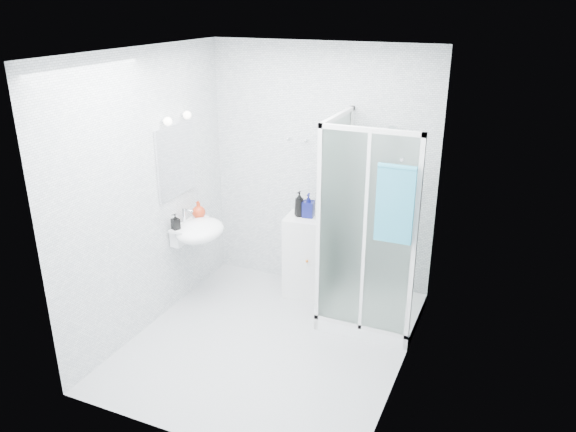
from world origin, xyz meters
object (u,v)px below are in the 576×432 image
at_px(wall_basin, 198,230).
at_px(shampoo_bottle_b, 308,205).
at_px(soap_dispenser_black, 175,222).
at_px(shower_enclosure, 364,279).
at_px(hand_towel, 395,202).
at_px(shampoo_bottle_a, 299,204).
at_px(soap_dispenser_orange, 199,210).
at_px(storage_cabinet, 303,256).

height_order(wall_basin, shampoo_bottle_b, shampoo_bottle_b).
xyz_separation_m(wall_basin, shampoo_bottle_b, (0.96, 0.59, 0.21)).
bearing_deg(shampoo_bottle_b, soap_dispenser_black, -144.19).
bearing_deg(wall_basin, shower_enclosure, 10.81).
bearing_deg(hand_towel, wall_basin, 177.55).
xyz_separation_m(shampoo_bottle_a, soap_dispenser_orange, (-0.95, -0.41, -0.06)).
relative_size(storage_cabinet, shampoo_bottle_b, 3.54).
distance_m(shower_enclosure, soap_dispenser_orange, 1.81).
height_order(wall_basin, soap_dispenser_black, soap_dispenser_black).
height_order(storage_cabinet, soap_dispenser_orange, soap_dispenser_orange).
bearing_deg(shower_enclosure, shampoo_bottle_b, 158.37).
height_order(shampoo_bottle_b, soap_dispenser_black, shampoo_bottle_b).
relative_size(shower_enclosure, wall_basin, 3.57).
relative_size(wall_basin, soap_dispenser_black, 3.52).
bearing_deg(hand_towel, storage_cabinet, 148.52).
bearing_deg(storage_cabinet, shower_enclosure, -24.79).
distance_m(shower_enclosure, wall_basin, 1.72).
relative_size(hand_towel, soap_dispenser_orange, 3.79).
distance_m(storage_cabinet, shampoo_bottle_a, 0.58).
xyz_separation_m(wall_basin, shampoo_bottle_a, (0.87, 0.57, 0.22)).
xyz_separation_m(storage_cabinet, shampoo_bottle_b, (0.04, 0.02, 0.57)).
height_order(wall_basin, storage_cabinet, wall_basin).
bearing_deg(storage_cabinet, hand_towel, -37.27).
bearing_deg(shower_enclosure, soap_dispenser_black, -164.12).
xyz_separation_m(storage_cabinet, soap_dispenser_black, (-1.04, -0.76, 0.50)).
bearing_deg(storage_cabinet, wall_basin, -153.96).
xyz_separation_m(hand_towel, shampoo_bottle_b, (-1.03, 0.68, -0.41)).
xyz_separation_m(shampoo_bottle_a, shampoo_bottle_b, (0.09, 0.02, -0.01)).
distance_m(hand_towel, soap_dispenser_orange, 2.13).
relative_size(shampoo_bottle_a, soap_dispenser_black, 1.68).
bearing_deg(hand_towel, shower_enclosure, 129.65).
relative_size(wall_basin, shampoo_bottle_b, 2.24).
xyz_separation_m(wall_basin, soap_dispenser_orange, (-0.08, 0.16, 0.16)).
distance_m(shower_enclosure, shampoo_bottle_a, 1.01).
bearing_deg(storage_cabinet, soap_dispenser_orange, -163.62).
xyz_separation_m(hand_towel, shampoo_bottle_a, (-1.12, 0.66, -0.40)).
relative_size(storage_cabinet, soap_dispenser_orange, 4.95).
distance_m(storage_cabinet, soap_dispenser_black, 1.38).
height_order(storage_cabinet, shampoo_bottle_a, shampoo_bottle_a).
distance_m(storage_cabinet, soap_dispenser_orange, 1.19).
bearing_deg(soap_dispenser_orange, wall_basin, -63.49).
bearing_deg(shampoo_bottle_b, wall_basin, -148.33).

